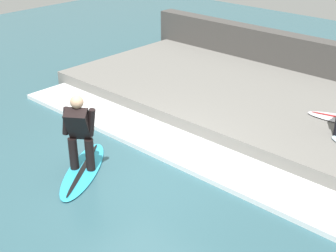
% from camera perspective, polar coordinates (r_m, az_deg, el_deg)
% --- Properties ---
extents(ground_plane, '(28.00, 28.00, 0.00)m').
position_cam_1_polar(ground_plane, '(8.82, -3.44, -5.74)').
color(ground_plane, '#335B66').
extents(concrete_ledge, '(4.40, 9.93, 0.37)m').
position_cam_1_polar(concrete_ledge, '(11.51, 10.67, 2.81)').
color(concrete_ledge, slate).
rests_on(concrete_ledge, ground_plane).
extents(back_wall, '(0.50, 10.43, 1.27)m').
position_cam_1_polar(back_wall, '(13.39, 16.55, 7.58)').
color(back_wall, '#474442').
rests_on(back_wall, ground_plane).
extents(wave_foam_crest, '(1.15, 9.43, 0.10)m').
position_cam_1_polar(wave_foam_crest, '(9.53, 1.56, -2.75)').
color(wave_foam_crest, white).
rests_on(wave_foam_crest, ground_plane).
extents(surfboard_riding, '(2.04, 1.66, 0.07)m').
position_cam_1_polar(surfboard_riding, '(8.98, -10.31, -5.29)').
color(surfboard_riding, '#2DADD1').
rests_on(surfboard_riding, ground_plane).
extents(surfer_riding, '(0.63, 0.61, 1.48)m').
position_cam_1_polar(surfer_riding, '(8.58, -10.75, -0.45)').
color(surfer_riding, black).
rests_on(surfer_riding, surfboard_riding).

